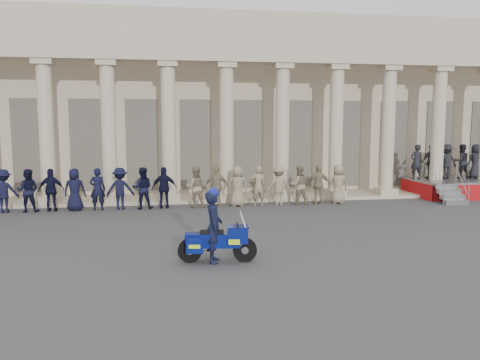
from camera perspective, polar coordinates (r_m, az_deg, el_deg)
name	(u,v)px	position (r m, az deg, el deg)	size (l,w,h in m)	color
ground	(217,247)	(13.75, -2.88, -8.22)	(90.00, 90.00, 0.00)	#39393C
building	(191,107)	(27.99, -6.05, 8.79)	(40.00, 12.50, 9.00)	tan
officer_rank	(113,189)	(20.17, -15.18, -1.04)	(20.31, 0.67, 1.76)	black
reviewing_stand	(454,168)	(25.52, 24.66, 1.39)	(4.63, 4.03, 2.56)	gray
motorcycle	(218,240)	(12.22, -2.68, -7.38)	(2.06, 0.89, 1.32)	black
rider	(214,225)	(12.13, -3.23, -5.55)	(0.52, 0.73, 1.96)	black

